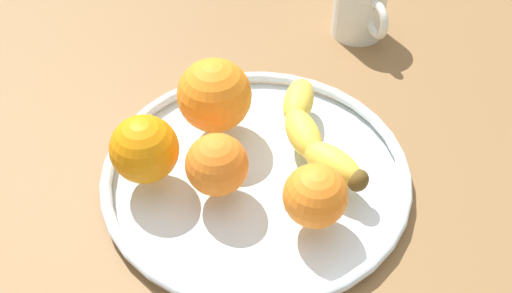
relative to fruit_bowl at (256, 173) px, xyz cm
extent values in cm
cube|color=brown|center=(0.00, 0.00, -2.92)|extent=(111.70, 111.70, 4.00)
cylinder|color=silver|center=(0.00, 0.00, -0.62)|extent=(30.61, 30.61, 0.60)
torus|color=silver|center=(0.00, 0.00, 0.28)|extent=(31.89, 31.89, 1.20)
ellipsoid|color=yellow|center=(-6.29, 7.14, 2.52)|extent=(7.70, 6.43, 3.28)
ellipsoid|color=yellow|center=(-1.44, 5.71, 2.52)|extent=(7.11, 3.51, 3.28)
ellipsoid|color=yellow|center=(3.49, 6.82, 2.52)|extent=(7.73, 6.14, 3.28)
ellipsoid|color=brown|center=(6.29, 8.27, 2.52)|extent=(2.83, 2.96, 2.30)
sphere|color=orange|center=(1.15, -4.37, 3.96)|extent=(6.15, 6.15, 6.15)
sphere|color=orange|center=(-7.63, -2.02, 4.87)|extent=(7.97, 7.97, 7.97)
sphere|color=orange|center=(7.73, 3.06, 3.91)|extent=(6.05, 6.05, 6.05)
sphere|color=orange|center=(-2.83, -10.54, 4.30)|extent=(6.83, 6.83, 6.83)
cylinder|color=white|center=(-20.47, 21.43, 3.50)|extent=(6.90, 6.90, 8.84)
torus|color=white|center=(-15.82, 21.43, 3.94)|extent=(4.89, 1.00, 4.89)
camera|label=1|loc=(37.79, -13.02, 45.24)|focal=40.87mm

